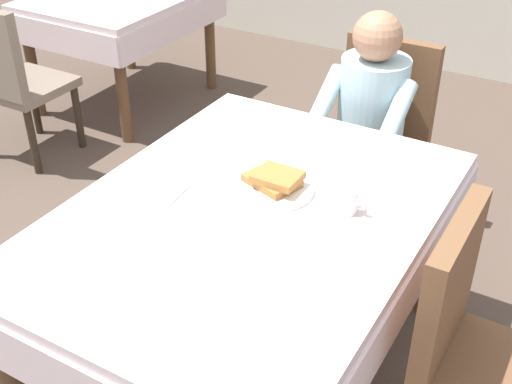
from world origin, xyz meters
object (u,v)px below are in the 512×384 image
at_px(diner_person, 368,114).
at_px(fork_left_of_plate, 223,178).
at_px(breakfast_stack, 275,179).
at_px(plate_breakfast, 273,188).
at_px(chair_right_side, 473,345).
at_px(background_chair_empty, 9,75).
at_px(dining_table_main, 248,233).
at_px(spoon_near_edge, 227,244).
at_px(syrup_pitcher, 226,146).
at_px(cup_coffee, 347,200).
at_px(background_table_far, 120,11).
at_px(knife_right_of_plate, 321,208).
at_px(chair_diner, 378,128).

bearing_deg(diner_person, fork_left_of_plate, 77.65).
xyz_separation_m(breakfast_stack, fork_left_of_plate, (-0.19, -0.03, -0.04)).
relative_size(plate_breakfast, fork_left_of_plate, 1.56).
bearing_deg(chair_right_side, background_chair_empty, -105.23).
distance_m(dining_table_main, breakfast_stack, 0.21).
bearing_deg(chair_right_side, spoon_near_edge, -75.58).
bearing_deg(syrup_pitcher, chair_right_side, -15.23).
relative_size(cup_coffee, spoon_near_edge, 0.75).
xyz_separation_m(plate_breakfast, background_table_far, (-1.98, 1.54, -0.13)).
relative_size(dining_table_main, breakfast_stack, 7.32).
height_order(dining_table_main, cup_coffee, cup_coffee).
bearing_deg(fork_left_of_plate, spoon_near_edge, -143.97).
height_order(background_table_far, background_chair_empty, background_chair_empty).
distance_m(dining_table_main, diner_person, 1.01).
distance_m(syrup_pitcher, fork_left_of_plate, 0.18).
relative_size(syrup_pitcher, knife_right_of_plate, 0.40).
bearing_deg(knife_right_of_plate, chair_diner, 4.33).
relative_size(diner_person, cup_coffee, 9.91).
height_order(chair_right_side, syrup_pitcher, chair_right_side).
relative_size(chair_diner, cup_coffee, 8.23).
bearing_deg(diner_person, dining_table_main, 89.14).
bearing_deg(background_table_far, spoon_near_edge, -43.09).
bearing_deg(spoon_near_edge, chair_right_side, 5.97).
bearing_deg(knife_right_of_plate, dining_table_main, 117.11).
height_order(chair_diner, knife_right_of_plate, chair_diner).
bearing_deg(knife_right_of_plate, plate_breakfast, 78.12).
height_order(chair_right_side, plate_breakfast, chair_right_side).
height_order(dining_table_main, diner_person, diner_person).
distance_m(diner_person, syrup_pitcher, 0.79).
distance_m(dining_table_main, cup_coffee, 0.35).
bearing_deg(syrup_pitcher, breakfast_stack, -23.68).
bearing_deg(knife_right_of_plate, syrup_pitcher, 66.23).
bearing_deg(chair_diner, knife_right_of_plate, 100.20).
xyz_separation_m(breakfast_stack, spoon_near_edge, (0.03, -0.35, -0.04)).
bearing_deg(background_chair_empty, diner_person, 7.66).
xyz_separation_m(dining_table_main, background_chair_empty, (-1.97, 0.75, -0.12)).
bearing_deg(spoon_near_edge, knife_right_of_plate, 54.83).
distance_m(background_table_far, background_chair_empty, 0.95).
height_order(chair_diner, background_table_far, chair_diner).
bearing_deg(knife_right_of_plate, breakfast_stack, 75.33).
distance_m(plate_breakfast, background_table_far, 2.52).
distance_m(spoon_near_edge, background_table_far, 2.76).
bearing_deg(dining_table_main, syrup_pitcher, 132.96).
bearing_deg(background_chair_empty, dining_table_main, -20.74).
bearing_deg(plate_breakfast, knife_right_of_plate, -6.01).
height_order(chair_diner, background_chair_empty, same).
distance_m(cup_coffee, knife_right_of_plate, 0.09).
relative_size(dining_table_main, diner_person, 1.36).
relative_size(dining_table_main, background_table_far, 1.36).
height_order(knife_right_of_plate, spoon_near_edge, same).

